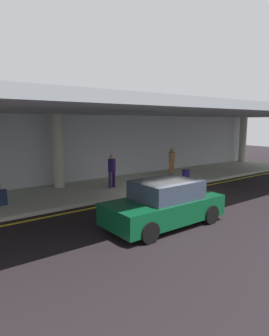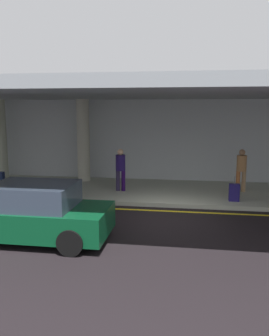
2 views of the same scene
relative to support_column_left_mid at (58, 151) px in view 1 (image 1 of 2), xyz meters
name	(u,v)px [view 1 (image 1 of 2)]	position (x,y,z in m)	size (l,w,h in m)	color
ground_plane	(178,195)	(4.00, -4.45, -1.97)	(60.00, 60.00, 0.00)	black
sidewalk	(138,183)	(4.00, -1.35, -1.90)	(26.00, 4.20, 0.15)	#A9AD99
lane_stripe_yellow	(170,193)	(4.00, -3.87, -1.97)	(26.00, 0.14, 0.01)	yellow
support_column_left_mid	(58,151)	(0.00, 0.00, 0.00)	(0.56, 0.56, 3.65)	#B0AD9A
support_column_center	(243,140)	(16.00, 0.00, 0.00)	(0.56, 0.56, 3.65)	#AAAC93
ceiling_overhang	(144,111)	(4.00, -1.85, 1.97)	(28.00, 13.20, 0.30)	#8D949A
terminal_back_wall	(115,147)	(4.00, 0.90, -0.07)	(26.00, 0.30, 3.80)	#ADB3B5
car_dark_green	(164,204)	(0.72, -7.02, -1.26)	(4.10, 1.92, 1.50)	#0A4122
traveler_with_luggage	(172,160)	(6.76, -1.18, -0.86)	(0.38, 0.38, 1.68)	#9E582D
person_waiting_for_ride	(112,169)	(2.04, -1.77, -0.86)	(0.38, 0.38, 1.68)	#261E3A
suitcase_upright_primary	(2,197)	(-3.14, -1.79, -1.51)	(0.36, 0.22, 0.90)	#172144
suitcase_upright_secondary	(186,175)	(6.33, -2.75, -1.51)	(0.36, 0.22, 0.90)	#1B1454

